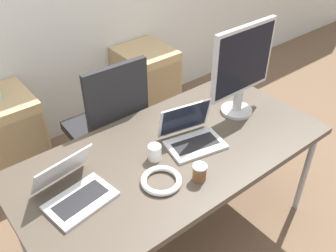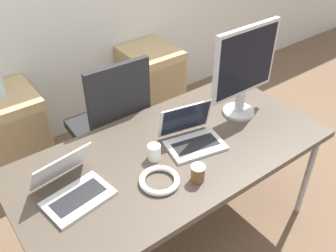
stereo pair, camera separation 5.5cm
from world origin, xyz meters
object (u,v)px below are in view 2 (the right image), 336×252
(coffee_cup_brown, at_px, (198,173))
(office_chair, at_px, (112,137))
(laptop_right, at_px, (72,187))
(monitor, at_px, (244,69))
(laptop_left, at_px, (192,136))
(cabinet_left, at_px, (14,135))
(cabinet_right, at_px, (151,85))
(coffee_cup_white, at_px, (154,152))
(cable_coil, at_px, (159,180))

(coffee_cup_brown, bearing_deg, office_chair, 89.67)
(laptop_right, height_order, monitor, monitor)
(laptop_left, xyz_separation_m, coffee_cup_brown, (-0.17, -0.26, -0.00))
(cabinet_left, xyz_separation_m, monitor, (1.17, -1.19, 0.70))
(cabinet_right, distance_m, laptop_left, 1.42)
(laptop_left, bearing_deg, coffee_cup_brown, -124.10)
(cabinet_right, bearing_deg, laptop_right, -137.08)
(laptop_right, bearing_deg, office_chair, 49.71)
(office_chair, height_order, cabinet_right, office_chair)
(laptop_left, xyz_separation_m, coffee_cup_white, (-0.26, 0.02, -0.00))
(laptop_left, relative_size, coffee_cup_white, 3.96)
(office_chair, relative_size, monitor, 1.82)
(monitor, distance_m, coffee_cup_white, 0.75)
(office_chair, bearing_deg, coffee_cup_brown, -90.33)
(laptop_right, bearing_deg, cabinet_right, 42.92)
(laptop_left, distance_m, coffee_cup_brown, 0.31)
(laptop_left, bearing_deg, cabinet_left, 120.53)
(cabinet_right, height_order, laptop_right, laptop_right)
(cabinet_right, distance_m, laptop_right, 1.81)
(laptop_right, distance_m, coffee_cup_white, 0.48)
(cabinet_left, bearing_deg, office_chair, -43.33)
(laptop_right, relative_size, coffee_cup_brown, 3.82)
(monitor, bearing_deg, coffee_cup_brown, -153.18)
(monitor, height_order, coffee_cup_white, monitor)
(laptop_right, bearing_deg, coffee_cup_white, -2.86)
(cabinet_left, bearing_deg, laptop_left, -59.47)
(cabinet_left, relative_size, laptop_left, 1.95)
(cabinet_left, height_order, coffee_cup_brown, coffee_cup_brown)
(monitor, height_order, coffee_cup_brown, monitor)
(coffee_cup_white, bearing_deg, coffee_cup_brown, -72.90)
(monitor, xyz_separation_m, cable_coil, (-0.79, -0.21, -0.30))
(cabinet_left, bearing_deg, cable_coil, -74.46)
(office_chair, xyz_separation_m, cable_coil, (-0.18, -0.86, 0.34))
(cabinet_right, distance_m, coffee_cup_brown, 1.72)
(cabinet_left, height_order, monitor, monitor)
(monitor, relative_size, coffee_cup_brown, 6.26)
(laptop_left, height_order, monitor, monitor)
(cabinet_left, relative_size, cable_coil, 3.30)
(office_chair, distance_m, cabinet_right, 0.90)
(coffee_cup_white, xyz_separation_m, cable_coil, (-0.09, -0.17, -0.03))
(coffee_cup_white, bearing_deg, monitor, 3.16)
(laptop_left, xyz_separation_m, laptop_right, (-0.74, 0.04, -0.00))
(cabinet_left, relative_size, laptop_right, 1.96)
(cabinet_right, xyz_separation_m, coffee_cup_brown, (-0.73, -1.50, 0.43))
(monitor, distance_m, coffee_cup_brown, 0.74)
(cable_coil, bearing_deg, laptop_left, 23.98)
(cabinet_right, bearing_deg, monitor, -95.46)
(monitor, distance_m, cable_coil, 0.87)
(laptop_left, distance_m, laptop_right, 0.74)
(laptop_right, xyz_separation_m, cable_coil, (0.39, -0.19, -0.03))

